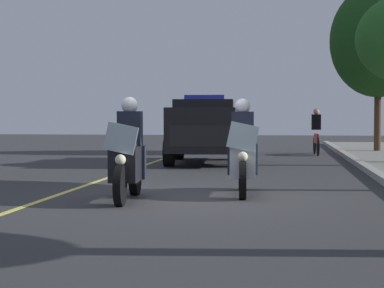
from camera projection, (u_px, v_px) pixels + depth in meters
The scene contains 7 objects.
ground_plane at pixel (186, 199), 11.24m from camera, with size 80.00×80.00×0.00m, color #333335.
lane_stripe_center at pixel (52, 197), 11.56m from camera, with size 48.00×0.12×0.01m, color #E0D14C.
police_motorcycle_lead_left at pixel (128, 158), 11.08m from camera, with size 2.14×0.61×1.72m.
police_motorcycle_lead_right at pixel (243, 155), 11.92m from camera, with size 2.14×0.61×1.72m.
police_suv at pixel (204, 128), 20.13m from camera, with size 5.02×2.34×2.05m.
cyclist_background at pixel (316, 132), 24.31m from camera, with size 1.76×0.34×1.69m.
tree_behind_suv at pixel (378, 41), 25.36m from camera, with size 3.65×3.65×6.34m.
Camera 1 is at (11.07, 1.65, 1.38)m, focal length 62.53 mm.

